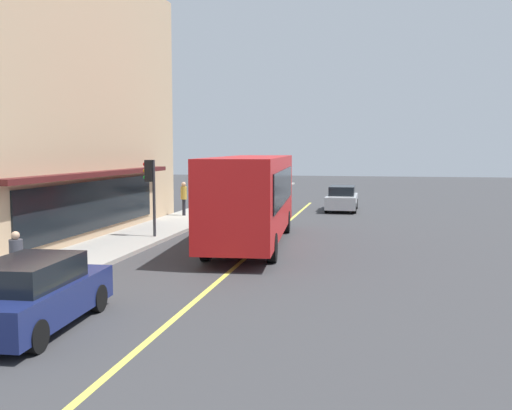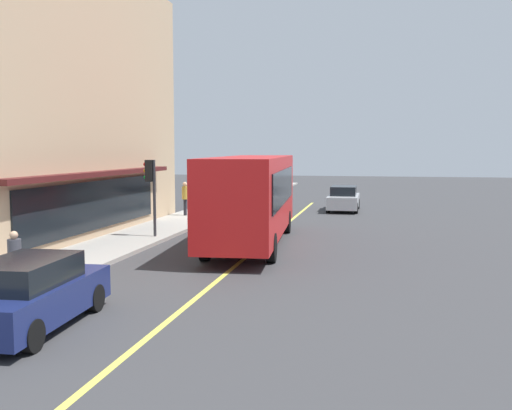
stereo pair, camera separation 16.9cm
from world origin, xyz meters
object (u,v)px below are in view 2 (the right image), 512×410
car_white (255,199)px  car_navy (29,294)px  car_silver (344,199)px  bus (252,195)px  pedestrian_waiting (15,255)px  traffic_light (151,180)px  pedestrian_at_corner (185,195)px

car_white → car_navy: size_ratio=0.98×
car_silver → car_navy: size_ratio=0.98×
bus → car_silver: 14.11m
car_white → pedestrian_waiting: 22.07m
bus → car_navy: (-11.64, 2.33, -1.24)m
traffic_light → car_navy: size_ratio=0.73×
car_navy → car_silver: bearing=-11.4°
car_silver → car_white: (-1.08, 5.36, 0.00)m
car_silver → pedestrian_waiting: size_ratio=2.75×
pedestrian_at_corner → bus: bearing=-145.8°
bus → car_navy: size_ratio=2.57×
car_silver → car_navy: (-25.42, 5.15, 0.00)m
car_white → pedestrian_waiting: (-22.00, 1.69, 0.34)m
traffic_light → car_navy: (-12.09, -2.10, -1.79)m
car_silver → car_white: 5.47m
car_navy → pedestrian_at_corner: (19.79, 3.20, 0.53)m
car_navy → pedestrian_at_corner: pedestrian_at_corner is taller
traffic_light → pedestrian_at_corner: size_ratio=1.73×
bus → car_navy: 11.94m
car_silver → pedestrian_at_corner: size_ratio=2.33×
pedestrian_at_corner → car_silver: bearing=-56.0°
car_silver → pedestrian_at_corner: bearing=124.0°
car_silver → car_white: bearing=101.3°
traffic_light → car_silver: 15.27m
car_white → car_silver: bearing=-78.7°
traffic_light → car_navy: 12.41m
bus → traffic_light: 4.49m
pedestrian_waiting → car_white: bearing=-4.4°
bus → pedestrian_at_corner: 9.87m
car_silver → car_navy: 25.93m
bus → car_navy: bearing=168.7°
traffic_light → car_silver: size_ratio=0.74×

